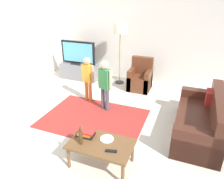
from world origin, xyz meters
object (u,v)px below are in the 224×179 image
at_px(coffee_table, 101,146).
at_px(tv_stand, 80,71).
at_px(tv_remote, 111,151).
at_px(tv, 78,53).
at_px(book_stack, 86,133).
at_px(child_near_tv, 88,75).
at_px(couch, 202,122).
at_px(armchair, 140,79).
at_px(plate, 107,139).
at_px(floor_lamp, 120,31).
at_px(child_center, 105,81).
at_px(bottle, 81,137).

bearing_deg(coffee_table, tv_stand, 124.42).
relative_size(coffee_table, tv_remote, 5.88).
height_order(tv, book_stack, tv).
bearing_deg(child_near_tv, couch, -10.52).
xyz_separation_m(armchair, coffee_table, (0.17, -3.10, 0.07)).
bearing_deg(couch, book_stack, -143.53).
bearing_deg(tv_remote, plate, 110.00).
bearing_deg(tv_stand, child_near_tv, -52.42).
height_order(tv_stand, floor_lamp, floor_lamp).
bearing_deg(coffee_table, child_near_tv, 122.29).
relative_size(tv, armchair, 1.22).
relative_size(tv, floor_lamp, 0.62).
bearing_deg(child_near_tv, plate, -54.94).
xyz_separation_m(tv_stand, floor_lamp, (1.28, 0.15, 1.30)).
bearing_deg(child_near_tv, coffee_table, -57.71).
distance_m(floor_lamp, tv_remote, 3.75).
distance_m(couch, child_center, 2.18).
xyz_separation_m(armchair, book_stack, (-0.13, -3.00, 0.17)).
distance_m(tv_stand, book_stack, 3.56).
xyz_separation_m(book_stack, plate, (0.35, 0.02, -0.04)).
bearing_deg(child_near_tv, tv_stand, 127.58).
bearing_deg(bottle, child_center, 101.44).
bearing_deg(tv_stand, child_center, -44.54).
xyz_separation_m(child_near_tv, plate, (1.27, -1.80, -0.26)).
relative_size(tv, book_stack, 3.75).
xyz_separation_m(tv_stand, bottle, (1.87, -3.26, 0.31)).
height_order(coffee_table, plate, plate).
height_order(child_near_tv, child_center, child_center).
height_order(couch, coffee_table, couch).
distance_m(child_near_tv, bottle, 2.25).
bearing_deg(plate, coffee_table, -112.73).
height_order(floor_lamp, coffee_table, floor_lamp).
xyz_separation_m(coffee_table, plate, (0.05, 0.12, 0.06)).
height_order(tv, coffee_table, tv).
bearing_deg(coffee_table, armchair, 93.15).
relative_size(coffee_table, book_stack, 3.41).
relative_size(armchair, child_near_tv, 0.79).
bearing_deg(child_center, tv_stand, 135.46).
xyz_separation_m(tv, couch, (3.64, -1.69, -0.56)).
height_order(couch, armchair, armchair).
height_order(floor_lamp, plate, floor_lamp).
distance_m(tv_remote, plate, 0.29).
distance_m(tv_stand, tv_remote, 4.03).
relative_size(couch, coffee_table, 1.80).
distance_m(couch, plate, 1.94).
relative_size(coffee_table, plate, 4.55).
bearing_deg(tv_stand, couch, -25.26).
distance_m(tv, couch, 4.05).
distance_m(tv, child_near_tv, 1.52).
height_order(coffee_table, tv_remote, tv_remote).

